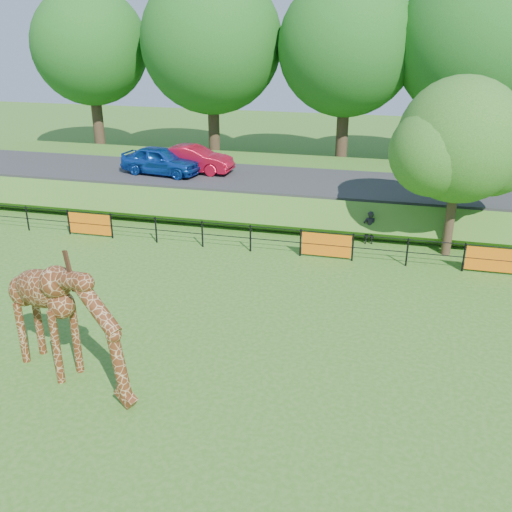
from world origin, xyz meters
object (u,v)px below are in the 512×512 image
at_px(car_blue, 161,160).
at_px(car_red, 193,159).
at_px(tree_east, 463,145).
at_px(visitor, 369,228).
at_px(giraffe, 67,323).

relative_size(car_blue, car_red, 1.01).
bearing_deg(car_red, car_blue, 121.96).
xyz_separation_m(car_red, tree_east, (12.17, -4.61, 2.21)).
xyz_separation_m(visitor, tree_east, (3.11, -0.36, 3.58)).
bearing_deg(visitor, car_red, -37.31).
height_order(visitor, tree_east, tree_east).
bearing_deg(tree_east, giraffe, -131.32).
distance_m(giraffe, car_red, 15.93).
bearing_deg(car_blue, giraffe, -157.18).
relative_size(giraffe, tree_east, 0.66).
distance_m(car_red, visitor, 10.10).
distance_m(car_blue, tree_east, 14.26).
height_order(car_red, visitor, car_red).
distance_m(giraffe, tree_east, 15.07).
relative_size(giraffe, car_blue, 1.11).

